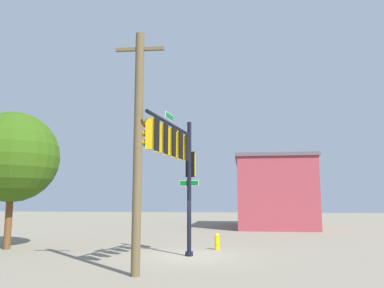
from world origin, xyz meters
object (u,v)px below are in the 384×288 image
Objects in this scene: signal_pole_assembly at (176,154)px; utility_pole at (138,146)px; brick_building at (273,192)px; fire_hydrant at (217,242)px; tree_near at (13,157)px.

utility_pole is (2.96, -0.86, -0.08)m from signal_pole_assembly.
brick_building is (-23.88, 6.59, -1.20)m from utility_pole.
tree_near reaches higher than fire_hydrant.
signal_pole_assembly is at bearing 163.77° from utility_pole.
utility_pole reaches higher than tree_near.
signal_pole_assembly is 6.12m from fire_hydrant.
signal_pole_assembly reaches higher than fire_hydrant.
utility_pole is 10.51m from tree_near.
utility_pole reaches higher than fire_hydrant.
brick_building is (-17.84, 15.19, -1.61)m from tree_near.
fire_hydrant is 0.11× the size of tree_near.
utility_pole reaches higher than signal_pole_assembly.
tree_near is at bearing -40.40° from brick_building.
signal_pole_assembly is 7.54× the size of fire_hydrant.
fire_hydrant is at bearing 96.47° from tree_near.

